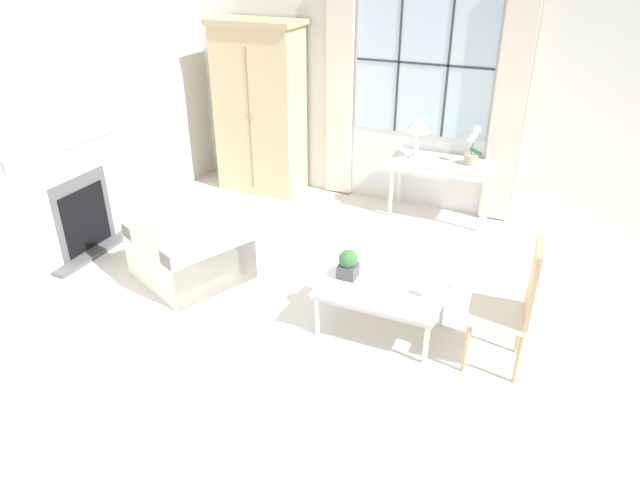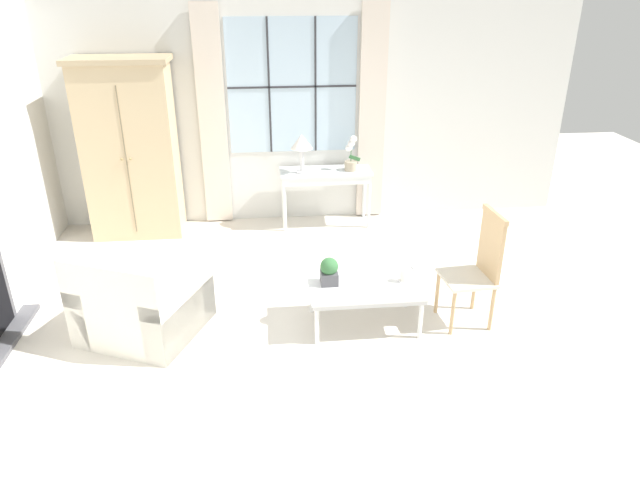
{
  "view_description": "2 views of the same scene",
  "coord_description": "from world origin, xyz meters",
  "views": [
    {
      "loc": [
        1.63,
        -3.6,
        2.98
      ],
      "look_at": [
        -0.03,
        0.15,
        0.83
      ],
      "focal_mm": 32.0,
      "sensor_mm": 36.0,
      "label": 1
    },
    {
      "loc": [
        -0.39,
        -4.22,
        2.98
      ],
      "look_at": [
        0.06,
        0.17,
        0.94
      ],
      "focal_mm": 32.0,
      "sensor_mm": 36.0,
      "label": 2
    }
  ],
  "objects": [
    {
      "name": "ground_plane",
      "position": [
        0.0,
        0.0,
        0.0
      ],
      "size": [
        14.0,
        14.0,
        0.0
      ],
      "primitive_type": "plane",
      "color": "silver"
    },
    {
      "name": "wall_back_windowed",
      "position": [
        0.0,
        3.02,
        1.41
      ],
      "size": [
        7.2,
        0.14,
        2.8
      ],
      "color": "silver",
      "rests_on": "ground_plane"
    },
    {
      "name": "wall_left",
      "position": [
        -3.03,
        0.6,
        1.4
      ],
      "size": [
        0.06,
        7.2,
        2.8
      ],
      "primitive_type": "cube",
      "color": "silver",
      "rests_on": "ground_plane"
    },
    {
      "name": "fireplace",
      "position": [
        -2.91,
        0.34,
        0.72
      ],
      "size": [
        0.34,
        1.31,
        2.14
      ],
      "color": "#515156",
      "rests_on": "ground_plane"
    },
    {
      "name": "armoire",
      "position": [
        -1.99,
        2.68,
        1.09
      ],
      "size": [
        1.15,
        0.6,
        2.16
      ],
      "color": "tan",
      "rests_on": "ground_plane"
    },
    {
      "name": "console_table",
      "position": [
        0.39,
        2.72,
        0.65
      ],
      "size": [
        1.17,
        0.44,
        0.74
      ],
      "color": "silver",
      "rests_on": "ground_plane"
    },
    {
      "name": "table_lamp",
      "position": [
        0.08,
        2.65,
        1.11
      ],
      "size": [
        0.27,
        0.27,
        0.49
      ],
      "color": "silver",
      "rests_on": "console_table"
    },
    {
      "name": "potted_orchid",
      "position": [
        0.71,
        2.7,
        0.91
      ],
      "size": [
        0.2,
        0.16,
        0.45
      ],
      "color": "tan",
      "rests_on": "console_table"
    },
    {
      "name": "armchair_upholstered",
      "position": [
        -1.55,
        0.34,
        0.28
      ],
      "size": [
        1.24,
        1.21,
        0.87
      ],
      "color": "silver",
      "rests_on": "ground_plane"
    },
    {
      "name": "side_chair_wooden",
      "position": [
        1.53,
        0.24,
        0.61
      ],
      "size": [
        0.47,
        0.47,
        1.1
      ],
      "color": "beige",
      "rests_on": "ground_plane"
    },
    {
      "name": "coffee_table",
      "position": [
        0.48,
        0.27,
        0.39
      ],
      "size": [
        1.03,
        0.64,
        0.43
      ],
      "color": "silver",
      "rests_on": "ground_plane"
    },
    {
      "name": "potted_plant_small",
      "position": [
        0.16,
        0.32,
        0.56
      ],
      "size": [
        0.16,
        0.16,
        0.26
      ],
      "color": "#4C4C51",
      "rests_on": "coffee_table"
    },
    {
      "name": "pillar_candle",
      "position": [
        0.84,
        0.29,
        0.49
      ],
      "size": [
        0.11,
        0.11,
        0.14
      ],
      "color": "silver",
      "rests_on": "coffee_table"
    }
  ]
}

